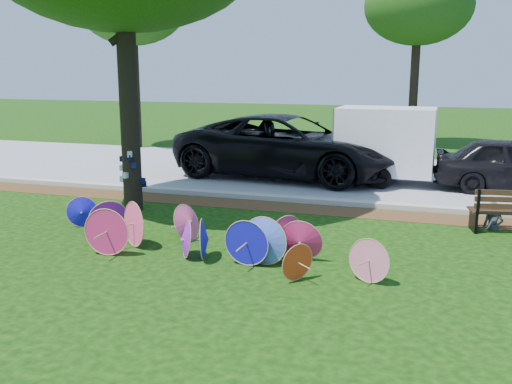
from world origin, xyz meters
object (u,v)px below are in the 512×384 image
black_van (288,146)px  person_left (495,203)px  cargo_trailer (386,141)px  parasol_pile (205,234)px

black_van → person_left: bearing=-122.4°
black_van → cargo_trailer: 2.94m
cargo_trailer → black_van: bearing=179.3°
person_left → black_van: bearing=152.6°
black_van → person_left: black_van is taller
parasol_pile → black_van: (-0.48, 7.79, 0.57)m
person_left → parasol_pile: bearing=-135.2°
parasol_pile → black_van: bearing=93.5°
black_van → cargo_trailer: size_ratio=2.54×
parasol_pile → cargo_trailer: cargo_trailer is taller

